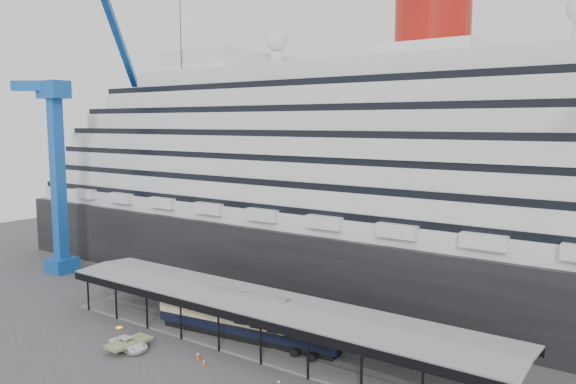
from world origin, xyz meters
name	(u,v)px	position (x,y,z in m)	size (l,w,h in m)	color
ground	(234,360)	(0.00, 0.00, 0.00)	(200.00, 200.00, 0.00)	#3E3E41
cruise_ship	(376,166)	(0.05, 32.00, 18.35)	(130.00, 30.00, 43.90)	black
platform_canopy	(263,325)	(0.00, 5.00, 2.36)	(56.00, 9.18, 5.30)	slate
crane_blue	(63,152)	(-45.11, 10.62, 19.96)	(22.63, 19.19, 47.60)	#1756B3
port_truck	(129,344)	(-11.13, -4.52, 0.67)	(2.22, 4.81, 1.34)	white
pullman_carriage	(248,317)	(-2.19, 5.00, 2.74)	(23.27, 5.90, 22.66)	black
traffic_cone_left	(204,362)	(-1.62, -2.74, 0.36)	(0.43, 0.43, 0.73)	#DC510C
traffic_cone_mid	(198,355)	(-3.31, -1.83, 0.41)	(0.55, 0.55, 0.82)	#E93D0C
traffic_cone_right	(279,383)	(7.31, -1.98, 0.39)	(0.52, 0.52, 0.79)	red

